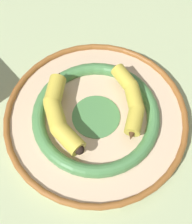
{
  "coord_description": "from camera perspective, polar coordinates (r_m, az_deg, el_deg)",
  "views": [
    {
      "loc": [
        0.06,
        0.32,
        0.58
      ],
      "look_at": [
        -0.01,
        0.04,
        0.04
      ],
      "focal_mm": 50.0,
      "sensor_mm": 36.0,
      "label": 1
    }
  ],
  "objects": [
    {
      "name": "ground_plane",
      "position": [
        0.67,
        -1.92,
        0.69
      ],
      "size": [
        2.8,
        2.8,
        0.0
      ],
      "primitive_type": "plane",
      "color": "#B2C693"
    },
    {
      "name": "decorative_bowl",
      "position": [
        0.64,
        0.0,
        -0.94
      ],
      "size": [
        0.38,
        0.38,
        0.04
      ],
      "color": "beige",
      "rests_on": "ground_plane"
    },
    {
      "name": "banana_a",
      "position": [
        0.61,
        -6.82,
        -0.12
      ],
      "size": [
        0.06,
        0.19,
        0.03
      ],
      "rotation": [
        0.0,
        0.0,
        1.63
      ],
      "color": "gold",
      "rests_on": "decorative_bowl"
    },
    {
      "name": "banana_b",
      "position": [
        0.62,
        6.48,
        2.25
      ],
      "size": [
        0.06,
        0.18,
        0.03
      ],
      "rotation": [
        0.0,
        0.0,
        4.63
      ],
      "color": "gold",
      "rests_on": "decorative_bowl"
    }
  ]
}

